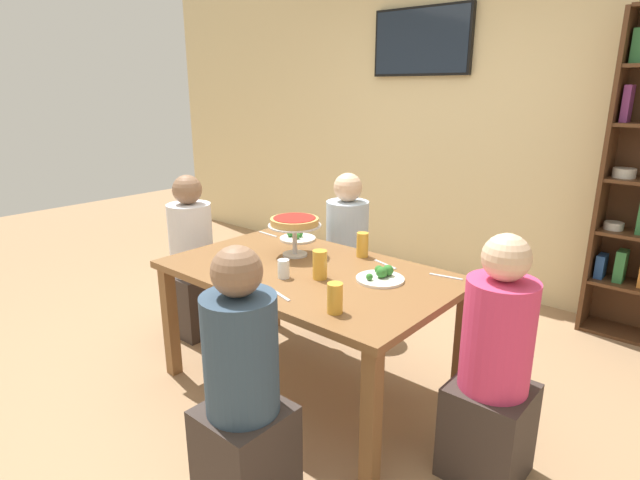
{
  "coord_description": "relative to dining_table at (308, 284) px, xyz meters",
  "views": [
    {
      "loc": [
        1.79,
        -1.98,
        1.71
      ],
      "look_at": [
        0.0,
        0.1,
        0.89
      ],
      "focal_mm": 28.6,
      "sensor_mm": 36.0,
      "label": 1
    }
  ],
  "objects": [
    {
      "name": "diner_far_left",
      "position": [
        -0.33,
        0.79,
        -0.16
      ],
      "size": [
        0.34,
        0.34,
        1.15
      ],
      "rotation": [
        0.0,
        0.0,
        -1.57
      ],
      "color": "#382D28",
      "rests_on": "ground_plane"
    },
    {
      "name": "beer_glass_amber_short",
      "position": [
        0.14,
        -0.06,
        0.16
      ],
      "size": [
        0.08,
        0.08,
        0.16
      ],
      "primitive_type": "cylinder",
      "color": "gold",
      "rests_on": "dining_table"
    },
    {
      "name": "beer_glass_amber_spare",
      "position": [
        0.09,
        0.38,
        0.16
      ],
      "size": [
        0.07,
        0.07,
        0.15
      ],
      "primitive_type": "cylinder",
      "color": "gold",
      "rests_on": "dining_table"
    },
    {
      "name": "cutlery_fork_near",
      "position": [
        0.63,
        0.39,
        0.09
      ],
      "size": [
        0.18,
        0.05,
        0.0
      ],
      "primitive_type": "cube",
      "rotation": [
        0.0,
        0.0,
        3.33
      ],
      "color": "silver",
      "rests_on": "dining_table"
    },
    {
      "name": "ground_plane",
      "position": [
        0.0,
        0.0,
        -0.65
      ],
      "size": [
        12.0,
        12.0,
        0.0
      ],
      "primitive_type": "plane",
      "color": "#9E7A56"
    },
    {
      "name": "cutlery_fork_far",
      "position": [
        -0.69,
        0.35,
        0.09
      ],
      "size": [
        0.18,
        0.03,
        0.0
      ],
      "primitive_type": "cube",
      "rotation": [
        0.0,
        0.0,
        3.07
      ],
      "color": "silver",
      "rests_on": "dining_table"
    },
    {
      "name": "diner_head_east",
      "position": [
        1.08,
        0.0,
        -0.16
      ],
      "size": [
        0.34,
        0.34,
        1.15
      ],
      "rotation": [
        0.0,
        0.0,
        3.14
      ],
      "color": "#382D28",
      "rests_on": "ground_plane"
    },
    {
      "name": "cutlery_knife_near",
      "position": [
        0.28,
        0.35,
        0.09
      ],
      "size": [
        0.18,
        0.07,
        0.0
      ],
      "primitive_type": "cube",
      "rotation": [
        0.0,
        0.0,
        2.86
      ],
      "color": "silver",
      "rests_on": "dining_table"
    },
    {
      "name": "diner_head_west",
      "position": [
        -1.11,
        0.01,
        -0.16
      ],
      "size": [
        0.34,
        0.34,
        1.15
      ],
      "color": "#382D28",
      "rests_on": "ground_plane"
    },
    {
      "name": "dining_table",
      "position": [
        0.0,
        0.0,
        0.0
      ],
      "size": [
        1.61,
        0.98,
        0.74
      ],
      "color": "brown",
      "rests_on": "ground_plane"
    },
    {
      "name": "cutlery_knife_far",
      "position": [
        0.14,
        -0.36,
        0.09
      ],
      "size": [
        0.18,
        0.06,
        0.0
      ],
      "primitive_type": "cube",
      "rotation": [
        0.0,
        0.0,
        -0.27
      ],
      "color": "silver",
      "rests_on": "dining_table"
    },
    {
      "name": "diner_near_right",
      "position": [
        0.38,
        -0.82,
        -0.16
      ],
      "size": [
        0.34,
        0.34,
        1.15
      ],
      "rotation": [
        0.0,
        0.0,
        1.57
      ],
      "color": "#382D28",
      "rests_on": "ground_plane"
    },
    {
      "name": "salad_plate_far_diner",
      "position": [
        -0.17,
        -0.36,
        0.1
      ],
      "size": [
        0.23,
        0.23,
        0.07
      ],
      "color": "white",
      "rests_on": "dining_table"
    },
    {
      "name": "salad_plate_near_diner",
      "position": [
        -0.45,
        0.39,
        0.1
      ],
      "size": [
        0.24,
        0.24,
        0.06
      ],
      "color": "white",
      "rests_on": "dining_table"
    },
    {
      "name": "rear_partition",
      "position": [
        0.0,
        2.2,
        0.75
      ],
      "size": [
        8.0,
        0.12,
        2.8
      ],
      "primitive_type": "cube",
      "color": "beige",
      "rests_on": "ground_plane"
    },
    {
      "name": "deep_dish_pizza_stand",
      "position": [
        -0.23,
        0.14,
        0.28
      ],
      "size": [
        0.32,
        0.32,
        0.24
      ],
      "color": "silver",
      "rests_on": "dining_table"
    },
    {
      "name": "salad_plate_spare",
      "position": [
        0.39,
        0.13,
        0.11
      ],
      "size": [
        0.25,
        0.25,
        0.07
      ],
      "color": "white",
      "rests_on": "dining_table"
    },
    {
      "name": "television",
      "position": [
        -0.58,
        2.11,
        1.44
      ],
      "size": [
        0.92,
        0.05,
        0.56
      ],
      "color": "black"
    },
    {
      "name": "beer_glass_amber_tall",
      "position": [
        0.47,
        -0.34,
        0.16
      ],
      "size": [
        0.07,
        0.07,
        0.14
      ],
      "primitive_type": "cylinder",
      "color": "gold",
      "rests_on": "dining_table"
    },
    {
      "name": "water_glass_clear_near",
      "position": [
        -0.02,
        -0.18,
        0.14
      ],
      "size": [
        0.06,
        0.06,
        0.1
      ],
      "primitive_type": "cylinder",
      "color": "white",
      "rests_on": "dining_table"
    }
  ]
}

